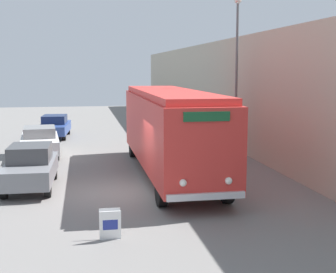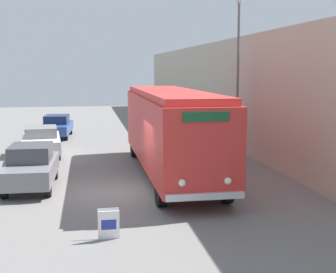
# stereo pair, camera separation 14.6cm
# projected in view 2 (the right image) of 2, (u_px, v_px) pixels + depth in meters

# --- Properties ---
(ground_plane) EXTENTS (80.00, 80.00, 0.00)m
(ground_plane) POSITION_uv_depth(u_px,v_px,m) (129.00, 193.00, 16.61)
(ground_plane) COLOR slate
(building_wall_right) EXTENTS (0.30, 60.00, 6.06)m
(building_wall_right) POSITION_uv_depth(u_px,v_px,m) (230.00, 92.00, 27.07)
(building_wall_right) COLOR #B2A893
(building_wall_right) RESTS_ON ground_plane
(vintage_bus) EXTENTS (2.49, 11.61, 3.50)m
(vintage_bus) POSITION_uv_depth(u_px,v_px,m) (171.00, 128.00, 19.10)
(vintage_bus) COLOR black
(vintage_bus) RESTS_ON ground_plane
(sign_board) EXTENTS (0.55, 0.30, 0.79)m
(sign_board) POSITION_uv_depth(u_px,v_px,m) (109.00, 225.00, 12.01)
(sign_board) COLOR gray
(sign_board) RESTS_ON ground_plane
(streetlamp) EXTENTS (0.36, 0.36, 7.74)m
(streetlamp) POSITION_uv_depth(u_px,v_px,m) (238.00, 58.00, 22.13)
(streetlamp) COLOR #595E60
(streetlamp) RESTS_ON ground_plane
(parked_car_near) EXTENTS (1.79, 4.12, 1.59)m
(parked_car_near) POSITION_uv_depth(u_px,v_px,m) (31.00, 166.00, 17.21)
(parked_car_near) COLOR black
(parked_car_near) RESTS_ON ground_plane
(parked_car_mid) EXTENTS (2.17, 4.56, 1.46)m
(parked_car_mid) POSITION_uv_depth(u_px,v_px,m) (41.00, 141.00, 23.72)
(parked_car_mid) COLOR black
(parked_car_mid) RESTS_ON ground_plane
(parked_car_far) EXTENTS (1.98, 4.29, 1.42)m
(parked_car_far) POSITION_uv_depth(u_px,v_px,m) (57.00, 126.00, 30.10)
(parked_car_far) COLOR black
(parked_car_far) RESTS_ON ground_plane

